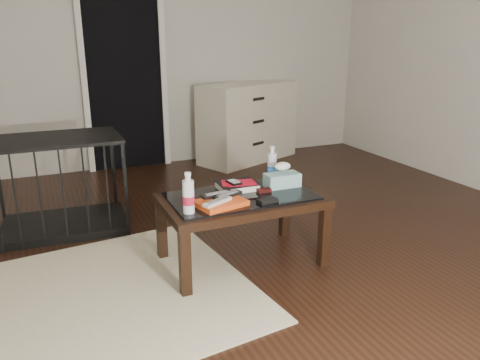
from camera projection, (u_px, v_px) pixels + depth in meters
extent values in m
plane|color=black|center=(257.00, 248.00, 3.28)|extent=(5.00, 5.00, 0.00)
plane|color=#BAB7AC|center=(159.00, 42.00, 5.06)|extent=(5.00, 0.00, 5.00)
cube|color=black|center=(124.00, 76.00, 4.99)|extent=(0.80, 0.05, 2.00)
cube|color=silver|center=(84.00, 78.00, 4.80)|extent=(0.06, 0.04, 2.04)
cube|color=silver|center=(164.00, 75.00, 5.12)|extent=(0.06, 0.04, 2.04)
cube|color=black|center=(185.00, 264.00, 2.62)|extent=(0.06, 0.06, 0.40)
cube|color=black|center=(324.00, 237.00, 2.97)|extent=(0.06, 0.06, 0.40)
cube|color=black|center=(162.00, 230.00, 3.07)|extent=(0.06, 0.06, 0.40)
cube|color=black|center=(285.00, 210.00, 3.42)|extent=(0.06, 0.06, 0.40)
cube|color=black|center=(241.00, 201.00, 2.95)|extent=(1.00, 0.60, 0.05)
cube|color=black|center=(241.00, 196.00, 2.94)|extent=(0.90, 0.50, 0.01)
cube|color=beige|center=(68.00, 307.00, 2.56)|extent=(2.16, 1.72, 0.01)
cube|color=beige|center=(248.00, 122.00, 5.45)|extent=(1.30, 0.93, 0.90)
cylinder|color=black|center=(257.00, 143.00, 5.29)|extent=(0.18, 0.11, 0.04)
cylinder|color=black|center=(258.00, 121.00, 5.21)|extent=(0.18, 0.11, 0.04)
cylinder|color=black|center=(258.00, 99.00, 5.14)|extent=(0.18, 0.11, 0.04)
cube|color=black|center=(66.00, 225.00, 3.59)|extent=(0.93, 0.65, 0.06)
cube|color=black|center=(55.00, 139.00, 3.39)|extent=(0.93, 0.65, 0.02)
cube|color=black|center=(126.00, 189.00, 3.42)|extent=(0.03, 0.03, 0.70)
cube|color=black|center=(113.00, 169.00, 3.91)|extent=(0.03, 0.03, 0.70)
cube|color=#DC4814|center=(220.00, 203.00, 2.76)|extent=(0.32, 0.27, 0.03)
cube|color=silver|center=(217.00, 201.00, 2.71)|extent=(0.20, 0.13, 0.02)
cube|color=black|center=(228.00, 195.00, 2.82)|extent=(0.20, 0.12, 0.02)
cube|color=black|center=(217.00, 194.00, 2.83)|extent=(0.21, 0.08, 0.02)
cube|color=black|center=(237.00, 186.00, 3.05)|extent=(0.25, 0.21, 0.05)
cube|color=red|center=(236.00, 183.00, 3.03)|extent=(0.22, 0.18, 0.01)
cube|color=black|center=(234.00, 182.00, 3.00)|extent=(0.08, 0.11, 0.02)
cube|color=black|center=(264.00, 190.00, 3.00)|extent=(0.09, 0.05, 0.02)
cube|color=black|center=(267.00, 200.00, 2.82)|extent=(0.13, 0.08, 0.02)
cylinder|color=white|center=(188.00, 193.00, 2.62)|extent=(0.07, 0.07, 0.24)
cylinder|color=silver|center=(272.00, 163.00, 3.22)|extent=(0.07, 0.07, 0.24)
cube|color=teal|center=(282.00, 180.00, 3.09)|extent=(0.23, 0.12, 0.09)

